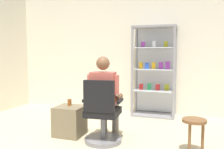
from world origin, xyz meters
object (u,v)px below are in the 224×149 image
tea_glass (69,102)px  seated_shopkeeper (105,94)px  display_cabinet_main (154,71)px  office_chair (102,117)px  wooden_stool (194,126)px  storage_crate (70,121)px

tea_glass → seated_shopkeeper: bearing=-5.5°
display_cabinet_main → tea_glass: bearing=-124.2°
seated_shopkeeper → tea_glass: size_ratio=11.95×
seated_shopkeeper → tea_glass: bearing=174.5°
office_chair → tea_glass: size_ratio=8.90×
seated_shopkeeper → wooden_stool: bearing=-5.0°
tea_glass → display_cabinet_main: bearing=55.8°
office_chair → seated_shopkeeper: bearing=94.6°
office_chair → storage_crate: bearing=165.1°
tea_glass → wooden_stool: 1.97m
storage_crate → wooden_stool: 1.93m
seated_shopkeeper → wooden_stool: seated_shopkeeper is taller
display_cabinet_main → seated_shopkeeper: bearing=-105.9°
office_chair → display_cabinet_main: bearing=75.8°
display_cabinet_main → seated_shopkeeper: (-0.49, -1.74, -0.25)m
display_cabinet_main → office_chair: 2.04m
display_cabinet_main → seated_shopkeeper: 1.82m
seated_shopkeeper → wooden_stool: (1.31, -0.12, -0.34)m
office_chair → seated_shopkeeper: seated_shopkeeper is taller
office_chair → seated_shopkeeper: 0.36m
seated_shopkeeper → storage_crate: seated_shopkeeper is taller
storage_crate → tea_glass: size_ratio=4.43×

